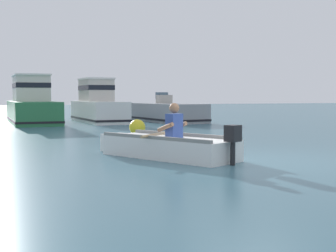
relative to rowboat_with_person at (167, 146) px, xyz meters
The scene contains 6 objects.
ground_plane 1.98m from the rowboat_with_person, 40.11° to the right, with size 120.00×120.00×0.00m, color #386070.
rowboat_with_person is the anchor object (origin of this frame).
moored_boat_green 14.49m from the rowboat_with_person, 96.64° to the left, with size 2.21×6.35×2.39m.
moored_boat_white 14.12m from the rowboat_with_person, 83.79° to the left, with size 2.01×5.36×2.24m.
moored_boat_grey 13.95m from the rowboat_with_person, 69.24° to the left, with size 2.74×5.25×1.52m.
mooring_buoy 5.72m from the rowboat_with_person, 79.39° to the left, with size 0.55×0.55×0.55m, color yellow.
Camera 1 is at (-5.07, -8.22, 1.35)m, focal length 49.98 mm.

